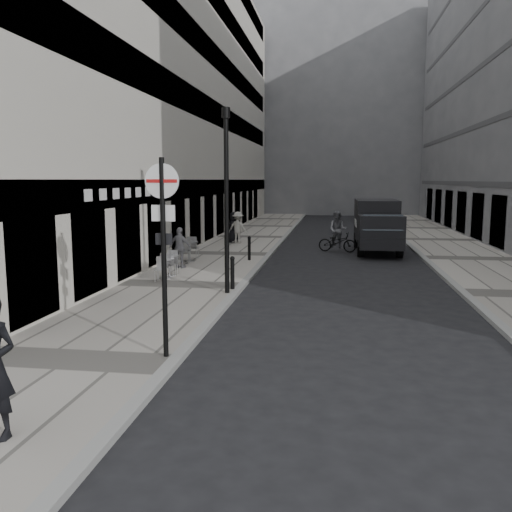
{
  "coord_description": "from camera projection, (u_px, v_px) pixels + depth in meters",
  "views": [
    {
      "loc": [
        3.02,
        -6.72,
        3.54
      ],
      "look_at": [
        0.82,
        8.3,
        1.4
      ],
      "focal_mm": 38.0,
      "sensor_mm": 36.0,
      "label": 1
    }
  ],
  "objects": [
    {
      "name": "panel_van",
      "position": [
        377.0,
        223.0,
        26.58
      ],
      "size": [
        2.1,
        5.45,
        2.55
      ],
      "rotation": [
        0.0,
        0.0,
        0.01
      ],
      "color": "black",
      "rests_on": "ground"
    },
    {
      "name": "lamppost",
      "position": [
        226.0,
        192.0,
        16.11
      ],
      "size": [
        0.25,
        0.25,
        5.51
      ],
      "color": "black",
      "rests_on": "sidewalk"
    },
    {
      "name": "sign_post",
      "position": [
        163.0,
        231.0,
        10.25
      ],
      "size": [
        0.66,
        0.1,
        3.84
      ],
      "rotation": [
        0.0,
        0.0,
        -0.03
      ],
      "color": "black",
      "rests_on": "sidewalk"
    },
    {
      "name": "pedestrian_c",
      "position": [
        233.0,
        227.0,
        29.66
      ],
      "size": [
        0.86,
        0.6,
        1.68
      ],
      "primitive_type": "imported",
      "rotation": [
        0.0,
        0.0,
        3.06
      ],
      "color": "black",
      "rests_on": "sidewalk"
    },
    {
      "name": "cafe_table_far",
      "position": [
        169.0,
        264.0,
        19.31
      ],
      "size": [
        0.69,
        1.55,
        0.88
      ],
      "color": "silver",
      "rests_on": "sidewalk"
    },
    {
      "name": "cyclist",
      "position": [
        337.0,
        236.0,
        26.68
      ],
      "size": [
        1.98,
        1.06,
        2.03
      ],
      "rotation": [
        0.0,
        0.0,
        -0.23
      ],
      "color": "black",
      "rests_on": "ground"
    },
    {
      "name": "sidewalk",
      "position": [
        226.0,
        254.0,
        25.42
      ],
      "size": [
        4.0,
        60.0,
        0.12
      ],
      "primitive_type": "cube",
      "color": "#ABA49A",
      "rests_on": "ground"
    },
    {
      "name": "cafe_table_near",
      "position": [
        165.0,
        267.0,
        18.84
      ],
      "size": [
        0.64,
        1.45,
        0.83
      ],
      "color": "silver",
      "rests_on": "sidewalk"
    },
    {
      "name": "far_sidewalk",
      "position": [
        471.0,
        259.0,
        23.85
      ],
      "size": [
        4.0,
        60.0,
        0.12
      ],
      "primitive_type": "cube",
      "color": "#ABA49A",
      "rests_on": "ground"
    },
    {
      "name": "bollard_far",
      "position": [
        249.0,
        249.0,
        23.21
      ],
      "size": [
        0.13,
        0.13,
        0.96
      ],
      "primitive_type": "cylinder",
      "color": "black",
      "rests_on": "sidewalk"
    },
    {
      "name": "pedestrian_b",
      "position": [
        238.0,
        227.0,
        29.4
      ],
      "size": [
        1.26,
        0.99,
        1.71
      ],
      "primitive_type": "imported",
      "rotation": [
        0.0,
        0.0,
        2.77
      ],
      "color": "#B7B3A9",
      "rests_on": "sidewalk"
    },
    {
      "name": "building_far",
      "position": [
        324.0,
        113.0,
        60.62
      ],
      "size": [
        24.0,
        16.0,
        22.0
      ],
      "primitive_type": "cube",
      "color": "gray",
      "rests_on": "ground"
    },
    {
      "name": "pedestrian_a",
      "position": [
        180.0,
        248.0,
        21.08
      ],
      "size": [
        1.01,
        0.61,
        1.6
      ],
      "primitive_type": "imported",
      "rotation": [
        0.0,
        0.0,
        2.89
      ],
      "color": "#5A5A5F",
      "rests_on": "sidewalk"
    },
    {
      "name": "cafe_table_mid",
      "position": [
        189.0,
        249.0,
        22.89
      ],
      "size": [
        0.77,
        1.73,
        0.98
      ],
      "color": "#ABABAD",
      "rests_on": "sidewalk"
    },
    {
      "name": "ground",
      "position": [
        111.0,
        437.0,
        7.51
      ],
      "size": [
        120.0,
        120.0,
        0.0
      ],
      "primitive_type": "plane",
      "color": "black",
      "rests_on": "ground"
    },
    {
      "name": "bollard_near",
      "position": [
        232.0,
        274.0,
        17.06
      ],
      "size": [
        0.13,
        0.13,
        0.97
      ],
      "primitive_type": "cylinder",
      "color": "black",
      "rests_on": "sidewalk"
    },
    {
      "name": "building_left",
      "position": [
        179.0,
        84.0,
        31.12
      ],
      "size": [
        4.0,
        45.0,
        18.0
      ],
      "primitive_type": "cube",
      "color": "beige",
      "rests_on": "ground"
    }
  ]
}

